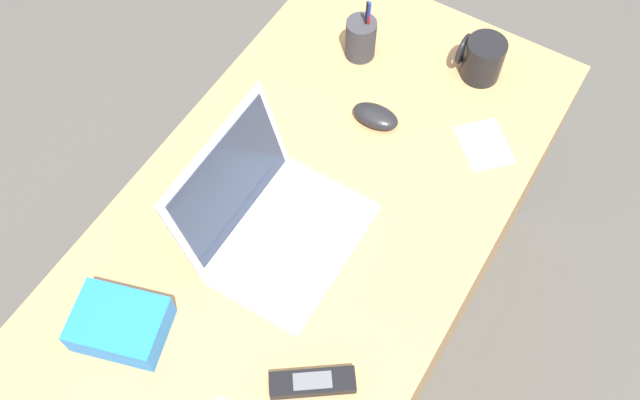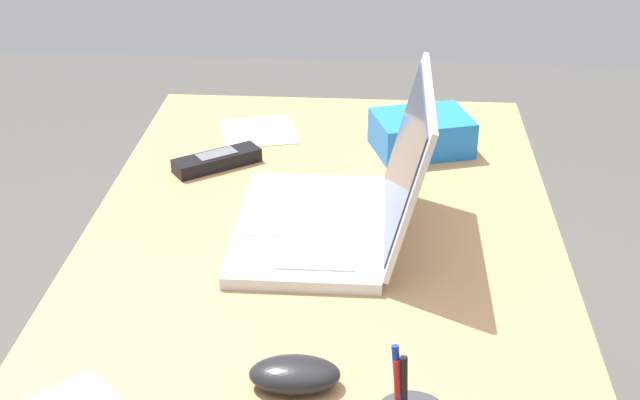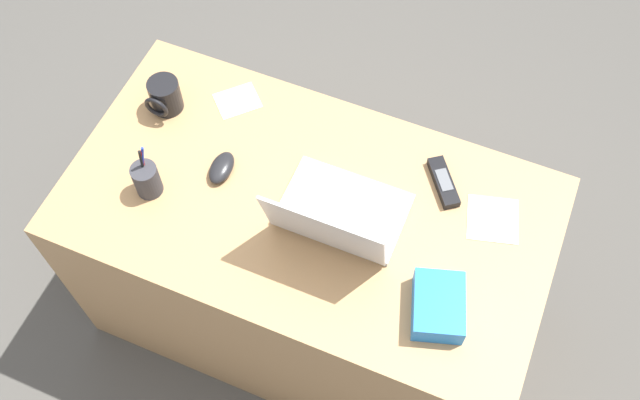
% 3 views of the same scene
% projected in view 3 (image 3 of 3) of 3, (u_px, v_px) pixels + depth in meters
% --- Properties ---
extents(ground_plane, '(6.00, 6.00, 0.00)m').
position_uv_depth(ground_plane, '(311.00, 307.00, 2.56)').
color(ground_plane, '#4C4944').
extents(desk, '(1.30, 0.71, 0.72)m').
position_uv_depth(desk, '(309.00, 262.00, 2.24)').
color(desk, tan).
rests_on(desk, ground).
extents(laptop, '(0.32, 0.28, 0.23)m').
position_uv_depth(laptop, '(337.00, 216.00, 1.86)').
color(laptop, silver).
rests_on(laptop, desk).
extents(computer_mouse, '(0.07, 0.11, 0.03)m').
position_uv_depth(computer_mouse, '(222.00, 168.00, 1.97)').
color(computer_mouse, black).
rests_on(computer_mouse, desk).
extents(coffee_mug_white, '(0.09, 0.10, 0.10)m').
position_uv_depth(coffee_mug_white, '(165.00, 96.00, 2.05)').
color(coffee_mug_white, black).
rests_on(coffee_mug_white, desk).
extents(cordless_phone, '(0.12, 0.15, 0.03)m').
position_uv_depth(cordless_phone, '(443.00, 182.00, 1.95)').
color(cordless_phone, black).
rests_on(cordless_phone, desk).
extents(pen_holder, '(0.07, 0.07, 0.17)m').
position_uv_depth(pen_holder, '(147.00, 179.00, 1.91)').
color(pen_holder, '#333338').
rests_on(pen_holder, desk).
extents(snack_bag, '(0.16, 0.19, 0.06)m').
position_uv_depth(snack_bag, '(438.00, 306.00, 1.75)').
color(snack_bag, blue).
rests_on(snack_bag, desk).
extents(paper_note_near_laptop, '(0.16, 0.16, 0.00)m').
position_uv_depth(paper_note_near_laptop, '(493.00, 219.00, 1.91)').
color(paper_note_near_laptop, white).
rests_on(paper_note_near_laptop, desk).
extents(paper_note_left, '(0.15, 0.15, 0.00)m').
position_uv_depth(paper_note_left, '(237.00, 101.00, 2.10)').
color(paper_note_left, white).
rests_on(paper_note_left, desk).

